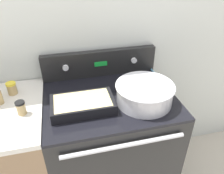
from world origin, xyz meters
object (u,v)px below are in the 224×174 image
at_px(ladle, 165,82).
at_px(spice_jar_black_cap, 21,108).
at_px(spice_jar_yellow_cap, 12,88).
at_px(mixing_bowl, 145,92).
at_px(casserole_dish, 83,104).

relative_size(ladle, spice_jar_black_cap, 3.75).
distance_m(spice_jar_black_cap, spice_jar_yellow_cap, 0.24).
bearing_deg(mixing_bowl, spice_jar_black_cap, 176.61).
distance_m(ladle, spice_jar_yellow_cap, 0.98).
height_order(mixing_bowl, casserole_dish, mixing_bowl).
distance_m(mixing_bowl, ladle, 0.25).
bearing_deg(casserole_dish, mixing_bowl, -2.63).
bearing_deg(casserole_dish, ladle, 11.97).
bearing_deg(spice_jar_black_cap, ladle, 6.08).
xyz_separation_m(ladle, spice_jar_black_cap, (-0.90, -0.10, 0.02)).
height_order(ladle, spice_jar_black_cap, spice_jar_black_cap).
height_order(ladle, spice_jar_yellow_cap, spice_jar_yellow_cap).
bearing_deg(spice_jar_black_cap, mixing_bowl, -3.39).
bearing_deg(casserole_dish, spice_jar_yellow_cap, 148.67).
distance_m(casserole_dish, spice_jar_black_cap, 0.33).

